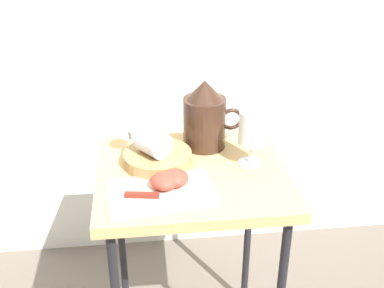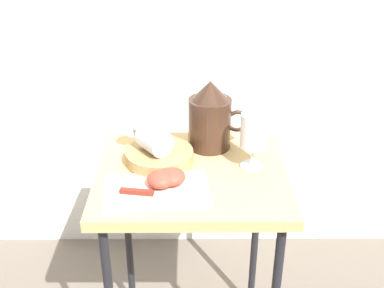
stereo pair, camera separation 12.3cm
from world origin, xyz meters
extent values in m
cube|color=tan|center=(0.00, 0.00, 0.68)|extent=(0.51, 0.46, 0.03)
cylinder|color=black|center=(-0.22, 0.19, 0.33)|extent=(0.02, 0.02, 0.67)
cylinder|color=black|center=(0.22, 0.19, 0.33)|extent=(0.02, 0.02, 0.67)
cube|color=beige|center=(-0.09, -0.10, 0.70)|extent=(0.28, 0.20, 0.00)
cylinder|color=#AD8451|center=(-0.09, 0.05, 0.72)|extent=(0.19, 0.19, 0.03)
cylinder|color=#382319|center=(0.05, 0.14, 0.77)|extent=(0.12, 0.12, 0.15)
cylinder|color=#D1661E|center=(0.05, 0.14, 0.74)|extent=(0.11, 0.11, 0.08)
cone|color=#382319|center=(0.05, 0.14, 0.87)|extent=(0.10, 0.10, 0.06)
torus|color=#382319|center=(0.13, 0.14, 0.78)|extent=(0.07, 0.01, 0.07)
cylinder|color=silver|center=(0.16, 0.02, 0.70)|extent=(0.06, 0.06, 0.00)
cylinder|color=silver|center=(0.16, 0.02, 0.73)|extent=(0.01, 0.01, 0.06)
cylinder|color=silver|center=(0.16, 0.02, 0.81)|extent=(0.07, 0.07, 0.09)
cylinder|color=#D1661E|center=(0.16, 0.02, 0.79)|extent=(0.06, 0.06, 0.05)
cylinder|color=silver|center=(-0.10, 0.04, 0.77)|extent=(0.11, 0.11, 0.07)
cylinder|color=silver|center=(-0.15, 0.10, 0.77)|extent=(0.05, 0.05, 0.01)
cylinder|color=silver|center=(-0.17, 0.12, 0.77)|extent=(0.05, 0.04, 0.06)
ellipsoid|color=#CC3D2D|center=(-0.08, -0.08, 0.72)|extent=(0.07, 0.07, 0.04)
ellipsoid|color=#CC3D2D|center=(-0.05, -0.07, 0.72)|extent=(0.07, 0.07, 0.04)
cube|color=silver|center=(-0.03, -0.14, 0.70)|extent=(0.14, 0.04, 0.00)
cube|color=maroon|center=(-0.14, -0.12, 0.71)|extent=(0.09, 0.03, 0.01)
camera|label=1|loc=(-0.13, -1.12, 1.37)|focal=45.59mm
camera|label=2|loc=(-0.01, -1.13, 1.37)|focal=45.59mm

